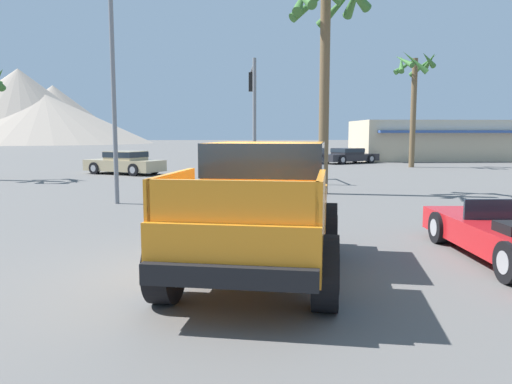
% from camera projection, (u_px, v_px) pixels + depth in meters
% --- Properties ---
extents(ground_plane, '(320.00, 320.00, 0.00)m').
position_uv_depth(ground_plane, '(233.00, 271.00, 8.04)').
color(ground_plane, '#5B5956').
extents(orange_pickup_truck, '(3.15, 5.21, 2.05)m').
position_uv_depth(orange_pickup_truck, '(263.00, 199.00, 8.01)').
color(orange_pickup_truck, orange).
rests_on(orange_pickup_truck, ground_plane).
extents(parked_car_tan, '(4.66, 3.70, 1.25)m').
position_uv_depth(parked_car_tan, '(125.00, 162.00, 27.09)').
color(parked_car_tan, tan).
rests_on(parked_car_tan, ground_plane).
extents(parked_car_dark, '(4.85, 3.75, 1.12)m').
position_uv_depth(parked_car_dark, '(348.00, 155.00, 36.94)').
color(parked_car_dark, '#232328').
rests_on(parked_car_dark, ground_plane).
extents(traffic_light_main, '(0.38, 3.18, 5.44)m').
position_uv_depth(traffic_light_main, '(253.00, 99.00, 22.85)').
color(traffic_light_main, slate).
rests_on(traffic_light_main, ground_plane).
extents(street_lamp_post, '(0.90, 0.24, 7.42)m').
position_uv_depth(street_lamp_post, '(112.00, 59.00, 15.24)').
color(street_lamp_post, slate).
rests_on(street_lamp_post, ground_plane).
extents(palm_tree_short, '(2.91, 2.97, 7.42)m').
position_uv_depth(palm_tree_short, '(415.00, 80.00, 32.10)').
color(palm_tree_short, brown).
rests_on(palm_tree_short, ground_plane).
extents(palm_tree_leaning, '(3.05, 3.14, 7.70)m').
position_uv_depth(palm_tree_leaning, '(326.00, 31.00, 17.70)').
color(palm_tree_leaning, brown).
rests_on(palm_tree_leaning, ground_plane).
extents(storefront_building, '(13.16, 7.12, 3.25)m').
position_uv_depth(storefront_building, '(436.00, 140.00, 41.52)').
color(storefront_building, beige).
rests_on(storefront_building, ground_plane).
extents(distant_mountain_range, '(51.79, 68.58, 16.71)m').
position_uv_depth(distant_mountain_range, '(38.00, 112.00, 118.69)').
color(distant_mountain_range, gray).
rests_on(distant_mountain_range, ground_plane).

